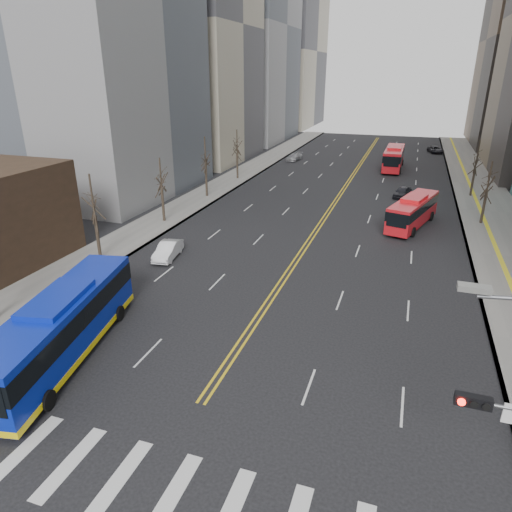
% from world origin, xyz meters
% --- Properties ---
extents(ground, '(220.00, 220.00, 0.00)m').
position_xyz_m(ground, '(0.00, 0.00, 0.00)').
color(ground, black).
extents(sidewalk_right, '(7.00, 130.00, 0.15)m').
position_xyz_m(sidewalk_right, '(17.50, 45.00, 0.07)').
color(sidewalk_right, gray).
rests_on(sidewalk_right, ground).
extents(sidewalk_left, '(5.00, 130.00, 0.15)m').
position_xyz_m(sidewalk_left, '(-16.50, 45.00, 0.07)').
color(sidewalk_left, gray).
rests_on(sidewalk_left, ground).
extents(crosswalk, '(26.70, 4.00, 0.01)m').
position_xyz_m(crosswalk, '(0.00, 0.00, 0.01)').
color(crosswalk, silver).
rests_on(crosswalk, ground).
extents(centerline, '(0.55, 100.00, 0.01)m').
position_xyz_m(centerline, '(0.00, 55.00, 0.01)').
color(centerline, gold).
rests_on(centerline, ground).
extents(office_towers, '(83.00, 134.00, 58.00)m').
position_xyz_m(office_towers, '(0.12, 68.51, 23.92)').
color(office_towers, gray).
rests_on(office_towers, ground).
extents(street_trees, '(35.20, 47.20, 7.60)m').
position_xyz_m(street_trees, '(-7.18, 34.55, 4.87)').
color(street_trees, '#2E261C').
rests_on(street_trees, ground).
extents(blue_bus, '(5.38, 13.48, 3.81)m').
position_xyz_m(blue_bus, '(-8.89, 6.24, 2.00)').
color(blue_bus, '#0B22AE').
rests_on(blue_bus, ground).
extents(red_bus_near, '(5.03, 10.32, 3.22)m').
position_xyz_m(red_bus_near, '(9.06, 36.81, 1.80)').
color(red_bus_near, red).
rests_on(red_bus_near, ground).
extents(red_bus_far, '(3.05, 11.69, 3.68)m').
position_xyz_m(red_bus_far, '(5.52, 66.98, 2.05)').
color(red_bus_far, red).
rests_on(red_bus_far, ground).
extents(car_white, '(2.07, 4.38, 1.39)m').
position_xyz_m(car_white, '(-10.61, 21.11, 0.69)').
color(car_white, white).
rests_on(car_white, ground).
extents(car_dark_mid, '(2.51, 4.21, 1.34)m').
position_xyz_m(car_dark_mid, '(7.71, 48.77, 0.67)').
color(car_dark_mid, black).
rests_on(car_dark_mid, ground).
extents(car_silver, '(2.46, 4.68, 1.29)m').
position_xyz_m(car_silver, '(-11.69, 69.39, 0.65)').
color(car_silver, '#939397').
rests_on(car_silver, ground).
extents(car_dark_far, '(3.24, 4.94, 1.26)m').
position_xyz_m(car_dark_far, '(12.50, 86.16, 0.63)').
color(car_dark_far, black).
rests_on(car_dark_far, ground).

